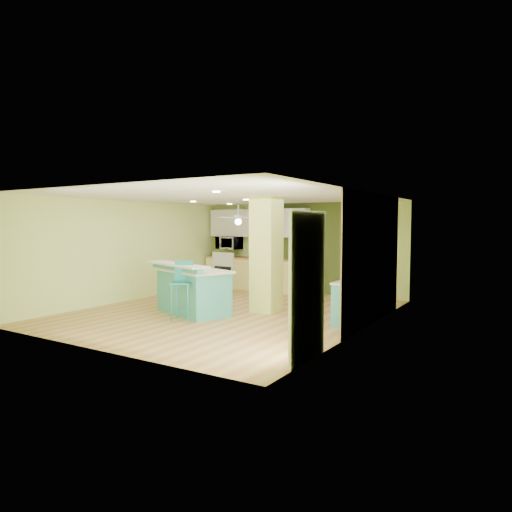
# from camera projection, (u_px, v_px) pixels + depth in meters

# --- Properties ---
(floor) EXTENTS (6.00, 7.00, 0.01)m
(floor) POSITION_uv_depth(u_px,v_px,m) (229.00, 312.00, 9.92)
(floor) COLOR #A56B39
(floor) RESTS_ON ground
(ceiling) EXTENTS (6.00, 7.00, 0.01)m
(ceiling) POSITION_uv_depth(u_px,v_px,m) (228.00, 197.00, 9.74)
(ceiling) COLOR white
(ceiling) RESTS_ON wall_back
(wall_back) EXTENTS (6.00, 0.01, 2.50)m
(wall_back) POSITION_uv_depth(u_px,v_px,m) (301.00, 248.00, 12.80)
(wall_back) COLOR #D3EB7D
(wall_back) RESTS_ON floor
(wall_front) EXTENTS (6.00, 0.01, 2.50)m
(wall_front) POSITION_uv_depth(u_px,v_px,m) (94.00, 268.00, 6.86)
(wall_front) COLOR #D3EB7D
(wall_front) RESTS_ON floor
(wall_left) EXTENTS (0.01, 7.00, 2.50)m
(wall_left) POSITION_uv_depth(u_px,v_px,m) (131.00, 251.00, 11.41)
(wall_left) COLOR #D3EB7D
(wall_left) RESTS_ON floor
(wall_right) EXTENTS (0.01, 7.00, 2.50)m
(wall_right) POSITION_uv_depth(u_px,v_px,m) (364.00, 261.00, 8.25)
(wall_right) COLOR #D3EB7D
(wall_right) RESTS_ON floor
(wood_panel) EXTENTS (0.02, 3.40, 2.50)m
(wood_panel) POSITION_uv_depth(u_px,v_px,m) (374.00, 259.00, 8.77)
(wood_panel) COLOR #997957
(wood_panel) RESTS_ON floor
(olive_accent) EXTENTS (2.20, 0.02, 2.50)m
(olive_accent) POSITION_uv_depth(u_px,v_px,m) (307.00, 248.00, 12.68)
(olive_accent) COLOR #435321
(olive_accent) RESTS_ON floor
(interior_door) EXTENTS (0.82, 0.05, 2.00)m
(interior_door) POSITION_uv_depth(u_px,v_px,m) (306.00, 257.00, 12.67)
(interior_door) COLOR white
(interior_door) RESTS_ON floor
(french_door) EXTENTS (0.04, 1.08, 2.10)m
(french_door) POSITION_uv_depth(u_px,v_px,m) (308.00, 286.00, 6.33)
(french_door) COLOR white
(french_door) RESTS_ON floor
(column) EXTENTS (0.55, 0.55, 2.50)m
(column) POSITION_uv_depth(u_px,v_px,m) (266.00, 255.00, 9.91)
(column) COLOR #C7D362
(column) RESTS_ON floor
(kitchen_run) EXTENTS (3.25, 0.63, 0.94)m
(kitchen_run) POSITION_uv_depth(u_px,v_px,m) (256.00, 274.00, 13.28)
(kitchen_run) COLOR #F0DD7D
(kitchen_run) RESTS_ON floor
(stove) EXTENTS (0.76, 0.66, 1.08)m
(stove) POSITION_uv_depth(u_px,v_px,m) (229.00, 272.00, 13.77)
(stove) COLOR white
(stove) RESTS_ON floor
(upper_cabinets) EXTENTS (3.20, 0.34, 0.80)m
(upper_cabinets) POSITION_uv_depth(u_px,v_px,m) (258.00, 223.00, 13.28)
(upper_cabinets) COLOR silver
(upper_cabinets) RESTS_ON wall_back
(microwave) EXTENTS (0.70, 0.48, 0.39)m
(microwave) POSITION_uv_depth(u_px,v_px,m) (229.00, 243.00, 13.72)
(microwave) COLOR white
(microwave) RESTS_ON wall_back
(ceiling_fan) EXTENTS (1.41, 1.41, 0.61)m
(ceiling_fan) POSITION_uv_depth(u_px,v_px,m) (238.00, 218.00, 12.04)
(ceiling_fan) COLOR silver
(ceiling_fan) RESTS_ON ceiling
(pendant_lamp) EXTENTS (0.14, 0.14, 0.69)m
(pendant_lamp) POSITION_uv_depth(u_px,v_px,m) (360.00, 226.00, 9.03)
(pendant_lamp) COLOR white
(pendant_lamp) RESTS_ON ceiling
(wall_decor) EXTENTS (0.03, 0.90, 0.70)m
(wall_decor) POSITION_uv_depth(u_px,v_px,m) (376.00, 243.00, 8.93)
(wall_decor) COLOR brown
(wall_decor) RESTS_ON wood_panel
(peninsula) EXTENTS (2.19, 1.69, 1.10)m
(peninsula) POSITION_uv_depth(u_px,v_px,m) (192.00, 290.00, 9.76)
(peninsula) COLOR teal
(peninsula) RESTS_ON floor
(bar_stool) EXTENTS (0.52, 0.52, 1.18)m
(bar_stool) POSITION_uv_depth(u_px,v_px,m) (183.00, 281.00, 9.07)
(bar_stool) COLOR teal
(bar_stool) RESTS_ON floor
(side_counter) EXTENTS (0.55, 1.29, 0.83)m
(side_counter) POSITION_uv_depth(u_px,v_px,m) (356.00, 301.00, 8.84)
(side_counter) COLOR teal
(side_counter) RESTS_ON floor
(fruit_bowl) EXTENTS (0.40, 0.40, 0.08)m
(fruit_bowl) POSITION_uv_depth(u_px,v_px,m) (272.00, 257.00, 12.92)
(fruit_bowl) COLOR #362316
(fruit_bowl) RESTS_ON kitchen_run
(canister) EXTENTS (0.14, 0.14, 0.15)m
(canister) POSITION_uv_depth(u_px,v_px,m) (188.00, 265.00, 9.86)
(canister) COLOR gold
(canister) RESTS_ON peninsula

